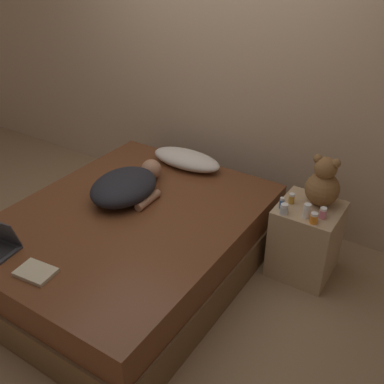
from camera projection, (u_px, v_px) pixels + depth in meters
The scene contains 14 objects.
ground_plane at pixel (133, 269), 3.48m from camera, with size 12.00×12.00×0.00m, color #937551.
wall_back at pixel (222, 63), 3.75m from camera, with size 8.00×0.06×2.60m.
bed at pixel (130, 243), 3.35m from camera, with size 1.63×2.04×0.52m.
nightstand at pixel (305, 239), 3.33m from camera, with size 0.44×0.45×0.57m.
pillow at pixel (186, 159), 3.81m from camera, with size 0.64×0.28×0.13m.
person_lying at pixel (127, 185), 3.37m from camera, with size 0.46×0.73×0.20m.
teddy_bear at pixel (323, 184), 3.15m from camera, with size 0.24×0.24×0.37m.
bottle_pink at pixel (323, 213), 3.05m from camera, with size 0.05×0.05×0.08m.
bottle_blue at pixel (282, 203), 3.16m from camera, with size 0.03×0.03×0.08m.
bottle_white at pixel (307, 211), 3.06m from camera, with size 0.05×0.05×0.10m.
bottle_amber at pixel (292, 198), 3.22m from camera, with size 0.04×0.04×0.08m.
bottle_clear at pixel (284, 209), 3.10m from camera, with size 0.06×0.06×0.07m.
bottle_orange at pixel (314, 218), 3.00m from camera, with size 0.05×0.05×0.08m.
book at pixel (36, 272), 2.66m from camera, with size 0.24×0.18×0.02m.
Camera 1 is at (1.84, -2.00, 2.30)m, focal length 42.00 mm.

